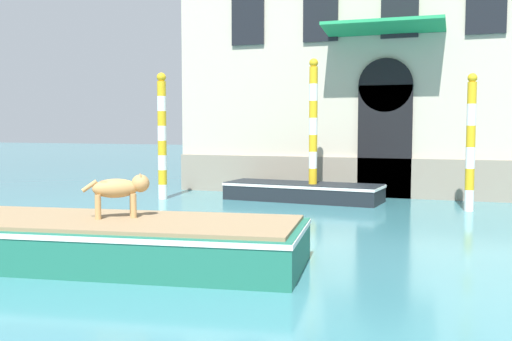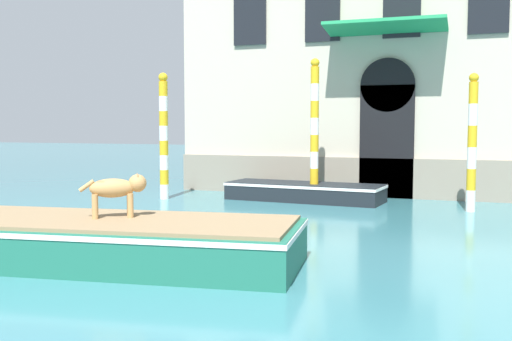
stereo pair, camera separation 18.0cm
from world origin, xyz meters
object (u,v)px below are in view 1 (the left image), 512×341
dog_on_deck (120,189)px  mooring_pole_3 (162,136)px  boat_foreground (91,239)px  mooring_pole_1 (313,130)px  boat_moored_near_palazzo (303,191)px  mooring_pole_0 (471,142)px

dog_on_deck → mooring_pole_3: bearing=79.2°
dog_on_deck → boat_foreground: bearing=176.4°
boat_foreground → mooring_pole_1: size_ratio=1.74×
boat_moored_near_palazzo → mooring_pole_3: size_ratio=1.25×
boat_foreground → mooring_pole_3: 8.79m
dog_on_deck → boat_moored_near_palazzo: size_ratio=0.20×
boat_moored_near_palazzo → mooring_pole_1: size_ratio=1.14×
boat_foreground → boat_moored_near_palazzo: boat_foreground is taller
mooring_pole_0 → mooring_pole_1: mooring_pole_1 is taller
boat_foreground → mooring_pole_3: bearing=102.2°
boat_moored_near_palazzo → mooring_pole_0: mooring_pole_0 is taller
boat_foreground → mooring_pole_1: mooring_pole_1 is taller
boat_foreground → mooring_pole_3: mooring_pole_3 is taller
dog_on_deck → mooring_pole_3: size_ratio=0.25×
mooring_pole_0 → boat_foreground: bearing=-125.7°
dog_on_deck → boat_moored_near_palazzo: (0.86, 8.94, -0.96)m
boat_moored_near_palazzo → mooring_pole_0: size_ratio=1.33×
boat_foreground → mooring_pole_0: 10.55m
mooring_pole_0 → mooring_pole_3: (-9.07, -0.37, 0.12)m
boat_moored_near_palazzo → boat_foreground: bearing=-92.8°
dog_on_deck → mooring_pole_0: bearing=21.3°
boat_foreground → dog_on_deck: bearing=22.6°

